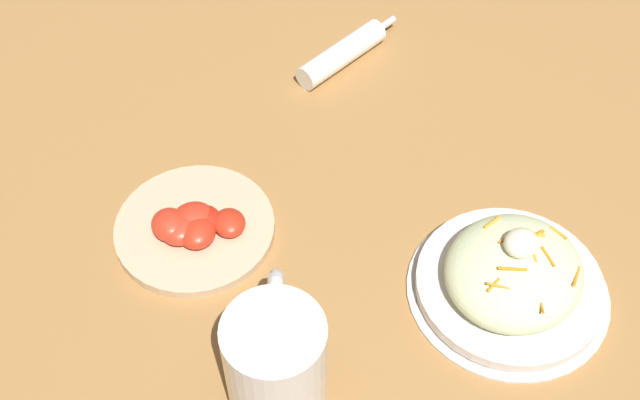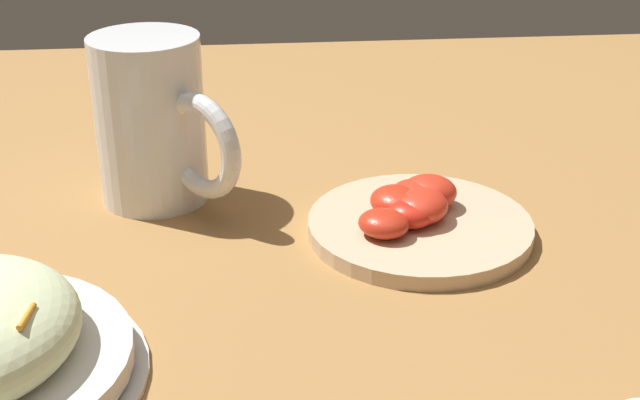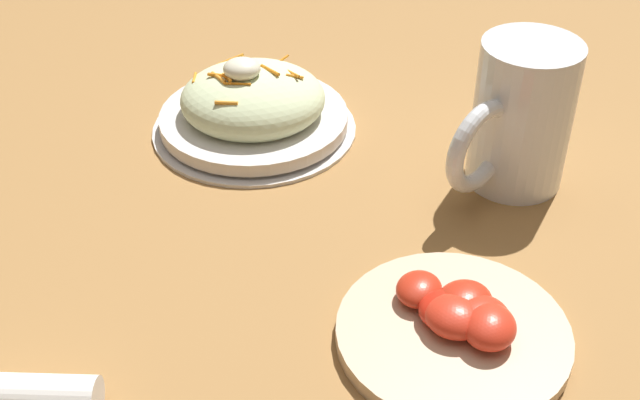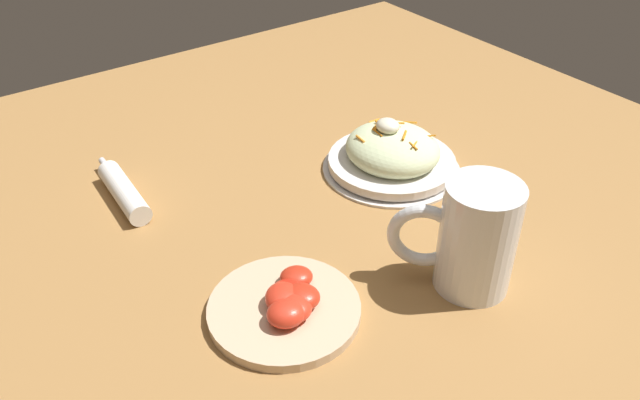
# 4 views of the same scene
# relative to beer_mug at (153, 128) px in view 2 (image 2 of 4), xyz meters

# --- Properties ---
(ground_plane) EXTENTS (1.43, 1.43, 0.00)m
(ground_plane) POSITION_rel_beer_mug_xyz_m (0.21, 0.07, -0.07)
(ground_plane) COLOR #9E703D
(beer_mug) EXTENTS (0.14, 0.13, 0.15)m
(beer_mug) POSITION_rel_beer_mug_xyz_m (0.00, 0.00, 0.00)
(beer_mug) COLOR white
(beer_mug) RESTS_ON ground_plane
(tomato_plate) EXTENTS (0.19, 0.19, 0.04)m
(tomato_plate) POSITION_rel_beer_mug_xyz_m (0.09, 0.22, -0.05)
(tomato_plate) COLOR #D1B28E
(tomato_plate) RESTS_ON ground_plane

